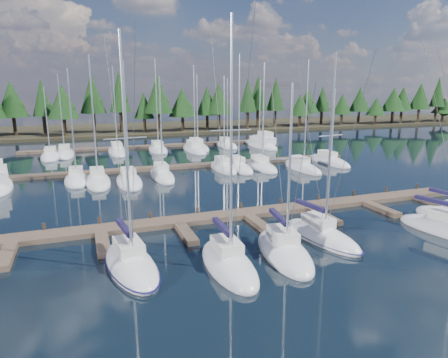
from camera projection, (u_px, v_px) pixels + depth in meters
name	position (u px, v px, depth m)	size (l,w,h in m)	color
ground	(204.00, 184.00, 45.49)	(260.00, 260.00, 0.00)	black
far_shore	(134.00, 129.00, 100.36)	(220.00, 30.00, 0.60)	#2D2819
main_dock	(248.00, 216.00, 33.87)	(44.00, 6.13, 0.90)	brown
back_docks	(168.00, 155.00, 63.38)	(50.00, 21.80, 0.40)	brown
front_sailboat_1	(131.00, 264.00, 24.49)	(3.78, 8.14, 14.71)	silver
front_sailboat_2	(228.00, 263.00, 24.59)	(2.82, 7.50, 15.50)	silver
front_sailboat_3	(284.00, 251.00, 26.41)	(3.91, 7.99, 11.94)	silver
front_sailboat_4	(321.00, 235.00, 29.14)	(3.76, 8.04, 13.91)	silver
back_sailboat_rows	(176.00, 159.00, 59.37)	(46.14, 32.90, 16.07)	silver
motor_yacht_right	(264.00, 144.00, 72.86)	(3.48, 9.54, 4.72)	silver
tree_line	(120.00, 102.00, 88.37)	(185.48, 11.91, 13.54)	black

